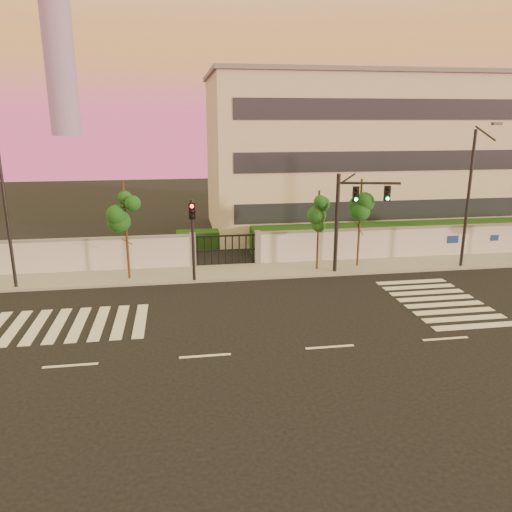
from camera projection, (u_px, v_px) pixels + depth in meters
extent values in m
plane|color=black|center=(330.00, 347.00, 20.04)|extent=(120.00, 120.00, 0.00)
cube|color=gray|center=(278.00, 270.00, 30.01)|extent=(60.00, 3.00, 0.15)
cube|color=silver|center=(486.00, 240.00, 33.39)|extent=(31.00, 0.30, 2.00)
cube|color=slate|center=(488.00, 225.00, 33.11)|extent=(31.00, 0.36, 0.12)
cube|color=slate|center=(193.00, 251.00, 30.42)|extent=(0.35, 0.35, 2.20)
cube|color=slate|center=(258.00, 248.00, 31.02)|extent=(0.35, 0.35, 2.20)
cube|color=#163811|center=(392.00, 236.00, 34.96)|extent=(20.00, 2.00, 1.80)
cube|color=#163811|center=(15.00, 254.00, 31.24)|extent=(12.00, 1.80, 1.40)
cube|color=#163811|center=(219.00, 239.00, 35.61)|extent=(6.00, 1.50, 1.20)
cube|color=beige|center=(359.00, 155.00, 40.75)|extent=(24.00, 12.00, 12.00)
cube|color=#262D38|center=(386.00, 210.00, 35.95)|extent=(22.00, 0.08, 1.40)
cube|color=#262D38|center=(389.00, 161.00, 35.02)|extent=(22.00, 0.08, 1.40)
cube|color=#262D38|center=(393.00, 109.00, 34.09)|extent=(22.00, 0.08, 1.40)
cube|color=slate|center=(363.00, 76.00, 39.13)|extent=(24.40, 12.40, 0.30)
cylinder|color=slate|center=(57.00, 28.00, 262.26)|extent=(16.00, 16.00, 110.00)
cube|color=silver|center=(15.00, 328.00, 21.87)|extent=(0.50, 4.00, 0.02)
cube|color=silver|center=(36.00, 327.00, 22.00)|extent=(0.50, 4.00, 0.02)
cube|color=silver|center=(58.00, 325.00, 22.14)|extent=(0.50, 4.00, 0.02)
cube|color=silver|center=(79.00, 324.00, 22.27)|extent=(0.50, 4.00, 0.02)
cube|color=silver|center=(100.00, 323.00, 22.41)|extent=(0.50, 4.00, 0.02)
cube|color=silver|center=(120.00, 322.00, 22.54)|extent=(0.50, 4.00, 0.02)
cube|color=silver|center=(140.00, 320.00, 22.68)|extent=(0.50, 4.00, 0.02)
cube|color=silver|center=(476.00, 326.00, 22.04)|extent=(4.00, 0.50, 0.02)
cube|color=silver|center=(464.00, 318.00, 22.90)|extent=(4.00, 0.50, 0.02)
cube|color=silver|center=(454.00, 311.00, 23.76)|extent=(4.00, 0.50, 0.02)
cube|color=silver|center=(444.00, 304.00, 24.61)|extent=(4.00, 0.50, 0.02)
cube|color=silver|center=(435.00, 298.00, 25.47)|extent=(4.00, 0.50, 0.02)
cube|color=silver|center=(427.00, 292.00, 26.33)|extent=(4.00, 0.50, 0.02)
cube|color=silver|center=(419.00, 287.00, 27.18)|extent=(4.00, 0.50, 0.02)
cube|color=silver|center=(411.00, 282.00, 28.04)|extent=(4.00, 0.50, 0.02)
cube|color=silver|center=(70.00, 366.00, 18.52)|extent=(2.00, 0.15, 0.01)
cube|color=silver|center=(205.00, 356.00, 19.28)|extent=(2.00, 0.15, 0.01)
cube|color=silver|center=(330.00, 347.00, 20.03)|extent=(2.00, 0.15, 0.01)
cube|color=silver|center=(445.00, 339.00, 20.79)|extent=(2.00, 0.15, 0.01)
cylinder|color=#382314|center=(126.00, 232.00, 27.57)|extent=(0.13, 0.13, 5.61)
sphere|color=#144817|center=(124.00, 202.00, 27.12)|extent=(1.21, 1.21, 1.21)
sphere|color=#144817|center=(133.00, 216.00, 27.61)|extent=(0.92, 0.92, 0.92)
sphere|color=#144817|center=(118.00, 213.00, 27.07)|extent=(0.88, 0.88, 0.88)
cylinder|color=#382314|center=(318.00, 232.00, 29.40)|extent=(0.12, 0.12, 4.88)
sphere|color=#144817|center=(319.00, 207.00, 29.01)|extent=(1.07, 1.07, 1.07)
sphere|color=#144817|center=(323.00, 219.00, 29.44)|extent=(0.81, 0.81, 0.81)
sphere|color=#144817|center=(314.00, 216.00, 28.96)|extent=(0.78, 0.78, 0.78)
cylinder|color=#382314|center=(359.00, 224.00, 30.03)|extent=(0.13, 0.13, 5.46)
sphere|color=#144817|center=(361.00, 197.00, 29.60)|extent=(1.18, 1.18, 1.18)
sphere|color=#144817|center=(365.00, 210.00, 30.08)|extent=(0.90, 0.90, 0.90)
sphere|color=#144817|center=(356.00, 207.00, 29.54)|extent=(0.86, 0.86, 0.86)
cylinder|color=black|center=(337.00, 225.00, 28.84)|extent=(0.23, 0.23, 5.89)
cylinder|color=black|center=(369.00, 183.00, 28.49)|extent=(3.55, 0.96, 0.15)
cube|color=black|center=(356.00, 194.00, 28.49)|extent=(0.33, 0.17, 0.85)
sphere|color=#0CF259|center=(356.00, 199.00, 28.45)|extent=(0.19, 0.19, 0.19)
cube|color=black|center=(387.00, 194.00, 28.77)|extent=(0.33, 0.17, 0.85)
sphere|color=#0CF259|center=(388.00, 198.00, 28.74)|extent=(0.19, 0.19, 0.19)
cylinder|color=black|center=(193.00, 242.00, 27.35)|extent=(0.17, 0.17, 4.69)
cube|color=black|center=(192.00, 211.00, 26.85)|extent=(0.36, 0.19, 0.94)
sphere|color=red|center=(192.00, 206.00, 26.67)|extent=(0.21, 0.21, 0.21)
cylinder|color=black|center=(7.00, 219.00, 25.85)|extent=(0.17, 0.17, 7.66)
cylinder|color=black|center=(468.00, 201.00, 29.61)|extent=(0.19, 0.19, 8.30)
cylinder|color=black|center=(485.00, 133.00, 27.67)|extent=(0.10, 1.98, 0.81)
cube|color=#3F3F44|center=(497.00, 124.00, 26.65)|extent=(0.52, 0.26, 0.16)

